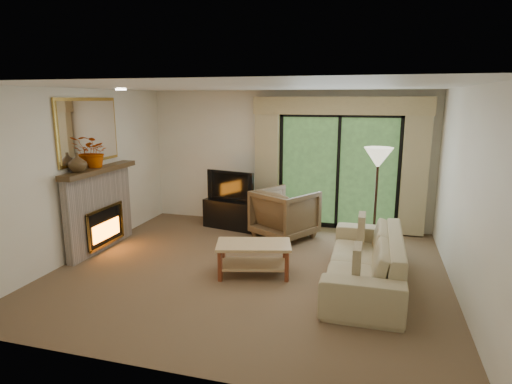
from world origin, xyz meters
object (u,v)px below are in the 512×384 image
(media_console, at_px, (233,214))
(sofa, at_px, (365,259))
(coffee_table, at_px, (254,259))
(armchair, at_px, (285,214))

(media_console, relative_size, sofa, 0.45)
(sofa, distance_m, coffee_table, 1.52)
(armchair, distance_m, sofa, 2.20)
(armchair, bearing_deg, media_console, 13.88)
(sofa, bearing_deg, media_console, -128.33)
(media_console, xyz_separation_m, sofa, (2.53, -1.98, 0.08))
(coffee_table, bearing_deg, armchair, 72.63)
(armchair, height_order, sofa, armchair)
(media_console, height_order, armchair, armchair)
(media_console, height_order, coffee_table, media_console)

